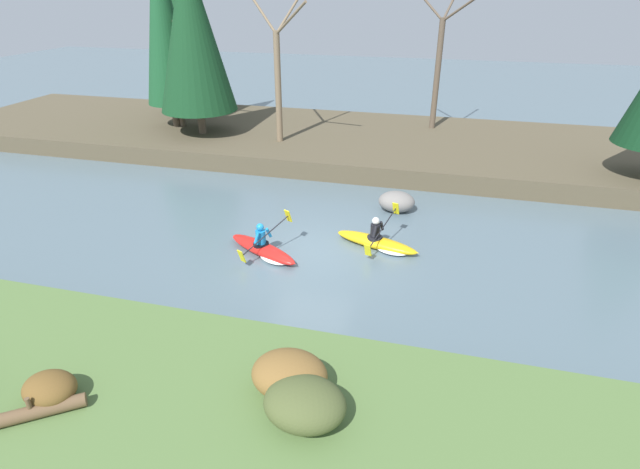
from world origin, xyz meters
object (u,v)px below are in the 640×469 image
at_px(boulder_midstream, 397,202).
at_px(driftwood_log, 18,416).
at_px(kayaker_lead, 380,242).
at_px(kayaker_middle, 265,249).

bearing_deg(boulder_midstream, driftwood_log, -111.75).
distance_m(kayaker_lead, kayaker_middle, 3.53).
relative_size(kayaker_lead, driftwood_log, 1.53).
bearing_deg(driftwood_log, boulder_midstream, 32.03).
bearing_deg(driftwood_log, kayaker_middle, 43.70).
height_order(kayaker_middle, driftwood_log, driftwood_log).
bearing_deg(kayaker_lead, kayaker_middle, -140.86).
bearing_deg(kayaker_middle, driftwood_log, -72.86).
height_order(kayaker_middle, boulder_midstream, kayaker_middle).
relative_size(kayaker_lead, kayaker_middle, 1.03).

